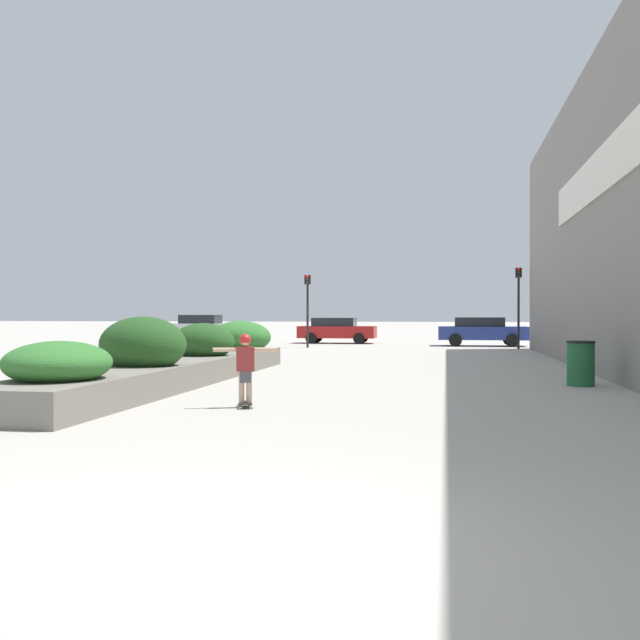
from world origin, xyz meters
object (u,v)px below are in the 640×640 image
Objects in this scene: skateboard at (245,404)px; car_center_right at (482,331)px; traffic_light_left at (308,298)px; trash_bin at (581,363)px; car_rightmost at (202,327)px; car_center_left at (337,330)px; skateboarder at (245,361)px; traffic_light_right at (519,294)px.

skateboard is 25.76m from car_center_right.
trash_bin is at bearing -60.55° from traffic_light_left.
skateboard is 31.83m from car_rightmost.
skateboard is at bearing -81.73° from traffic_light_left.
trash_bin reaches higher than skateboard.
car_center_left is 0.95× the size of car_center_right.
car_rightmost is (-11.28, 29.75, 0.03)m from skateboarder.
skateboarder is 27.45m from car_center_left.
trash_bin is at bearing 35.43° from car_rightmost.
car_center_right is 1.18× the size of traffic_light_right.
skateboard is at bearing 85.64° from skateboarder.
car_center_left is 1.21× the size of traffic_light_left.
car_center_right is (-1.19, 20.33, 0.27)m from trash_bin.
car_center_right reaches higher than trash_bin.
trash_bin is at bearing 3.35° from car_center_right.
car_rightmost is at bearing 92.37° from skateboarder.
traffic_light_left is (-8.39, -3.35, 1.61)m from car_center_right.
traffic_light_left is at bearing 45.78° from car_rightmost.
traffic_light_right is (1.52, -2.98, 1.77)m from car_center_right.
trash_bin is 30.51m from car_rightmost.
traffic_light_right reaches higher than skateboarder.
traffic_light_left reaches higher than car_rightmost.
car_rightmost reaches higher than car_center_left.
trash_bin is (6.40, 4.89, -0.30)m from skateboarder.
skateboard is 27.46m from car_center_left.
skateboard is 0.14× the size of car_rightmost.
traffic_light_left is at bearing -68.25° from car_center_right.
car_center_right is at bearing 74.63° from car_rightmost.
skateboarder is 31.82m from car_rightmost.
traffic_light_right reaches higher than car_center_left.
skateboarder is at bearing 5.42° from car_center_left.
car_center_left is at bearing -105.12° from car_center_right.
traffic_light_left is at bearing -177.84° from traffic_light_right.
skateboard is 0.14× the size of car_center_left.
traffic_light_left reaches higher than skateboarder.
trash_bin is (6.40, 4.89, 0.45)m from skateboard.
traffic_light_right is (0.33, 17.35, 2.04)m from trash_bin.
skateboard is at bearing 5.42° from car_center_left.
car_center_right is at bearing 59.92° from skateboard.
car_center_right is at bearing 59.92° from skateboarder.
skateboarder is at bearing -106.84° from traffic_light_right.
car_center_left reaches higher than trash_bin.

